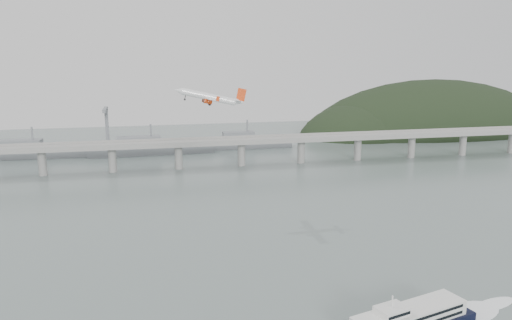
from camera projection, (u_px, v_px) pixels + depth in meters
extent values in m
plane|color=slate|center=(285.00, 272.00, 206.84)|extent=(900.00, 900.00, 0.00)
cube|color=gray|center=(217.00, 142.00, 393.61)|extent=(800.00, 22.00, 2.20)
cube|color=gray|center=(218.00, 142.00, 383.17)|extent=(800.00, 0.60, 1.80)
cube|color=gray|center=(215.00, 138.00, 403.22)|extent=(800.00, 0.60, 1.80)
cylinder|color=gray|center=(42.00, 163.00, 368.44)|extent=(6.00, 6.00, 21.00)
cylinder|color=gray|center=(112.00, 160.00, 378.97)|extent=(6.00, 6.00, 21.00)
cylinder|color=gray|center=(179.00, 157.00, 389.50)|extent=(6.00, 6.00, 21.00)
cylinder|color=gray|center=(241.00, 154.00, 400.02)|extent=(6.00, 6.00, 21.00)
cylinder|color=gray|center=(301.00, 152.00, 410.55)|extent=(6.00, 6.00, 21.00)
cylinder|color=gray|center=(358.00, 149.00, 421.08)|extent=(6.00, 6.00, 21.00)
cylinder|color=gray|center=(411.00, 147.00, 431.61)|extent=(6.00, 6.00, 21.00)
cylinder|color=gray|center=(463.00, 145.00, 442.14)|extent=(6.00, 6.00, 21.00)
cylinder|color=gray|center=(512.00, 142.00, 452.66)|extent=(6.00, 6.00, 21.00)
ellipsoid|color=black|center=(431.00, 147.00, 582.56)|extent=(320.00, 150.00, 156.00)
ellipsoid|color=black|center=(359.00, 146.00, 551.75)|extent=(140.00, 110.00, 96.00)
ellipsoid|color=black|center=(492.00, 148.00, 612.52)|extent=(220.00, 140.00, 120.00)
cube|color=slate|center=(34.00, 153.00, 432.22)|extent=(95.67, 20.15, 8.00)
cube|color=slate|center=(21.00, 144.00, 428.54)|extent=(33.90, 15.02, 8.00)
cylinder|color=slate|center=(32.00, 135.00, 428.86)|extent=(1.60, 1.60, 14.00)
cube|color=slate|center=(152.00, 149.00, 448.50)|extent=(110.55, 21.43, 8.00)
cube|color=slate|center=(139.00, 141.00, 444.51)|extent=(39.01, 16.73, 8.00)
cylinder|color=slate|center=(151.00, 132.00, 445.15)|extent=(1.60, 1.60, 14.00)
cube|color=slate|center=(247.00, 144.00, 477.00)|extent=(85.00, 13.60, 8.00)
cube|color=slate|center=(239.00, 136.00, 473.53)|extent=(29.75, 11.90, 8.00)
cylinder|color=slate|center=(247.00, 127.00, 473.64)|extent=(1.60, 1.60, 14.00)
cube|color=slate|center=(107.00, 128.00, 470.14)|extent=(3.00, 3.00, 40.00)
cube|color=slate|center=(105.00, 110.00, 456.82)|extent=(3.00, 28.00, 3.00)
cube|color=white|center=(410.00, 316.00, 160.03)|extent=(42.24, 20.26, 4.89)
cube|color=black|center=(421.00, 319.00, 155.48)|extent=(35.93, 9.94, 0.98)
cube|color=black|center=(399.00, 305.00, 164.04)|extent=(35.93, 9.94, 0.98)
cube|color=black|center=(398.00, 312.00, 164.53)|extent=(35.93, 9.94, 0.98)
cube|color=white|center=(392.00, 311.00, 155.69)|extent=(11.25, 9.19, 2.54)
cube|color=black|center=(400.00, 316.00, 152.68)|extent=(8.53, 2.43, 0.98)
cylinder|color=white|center=(392.00, 301.00, 155.03)|extent=(0.60, 0.60, 3.92)
ellipsoid|color=white|center=(467.00, 313.00, 173.80)|extent=(30.90, 21.02, 0.20)
ellipsoid|color=white|center=(493.00, 304.00, 180.03)|extent=(22.25, 12.36, 0.20)
cylinder|color=white|center=(209.00, 97.00, 255.99)|extent=(27.87, 6.49, 9.46)
cone|color=white|center=(178.00, 90.00, 252.86)|extent=(4.96, 3.98, 4.35)
cone|color=white|center=(240.00, 102.00, 259.16)|extent=(5.58, 3.59, 4.56)
cube|color=white|center=(210.00, 99.00, 256.30)|extent=(6.34, 33.64, 3.11)
cube|color=white|center=(238.00, 101.00, 258.88)|extent=(3.64, 11.96, 1.53)
cube|color=#E83E0F|center=(241.00, 95.00, 258.69)|extent=(5.73, 0.84, 7.21)
cylinder|color=#E83E0F|center=(206.00, 101.00, 261.43)|extent=(4.74, 2.72, 3.13)
cylinder|color=black|center=(202.00, 100.00, 261.02)|extent=(0.97, 2.30, 2.29)
cube|color=white|center=(207.00, 99.00, 261.32)|extent=(2.67, 0.43, 1.70)
cylinder|color=#E83E0F|center=(208.00, 102.00, 250.91)|extent=(4.74, 2.72, 3.13)
cylinder|color=black|center=(204.00, 101.00, 250.50)|extent=(0.97, 2.30, 2.29)
cube|color=white|center=(208.00, 100.00, 250.79)|extent=(2.67, 0.43, 1.70)
cylinder|color=black|center=(209.00, 102.00, 259.00)|extent=(0.88, 0.47, 2.40)
cylinder|color=black|center=(209.00, 104.00, 259.13)|extent=(1.31, 0.49, 1.31)
cylinder|color=black|center=(210.00, 103.00, 254.03)|extent=(0.88, 0.47, 2.40)
cylinder|color=black|center=(210.00, 105.00, 254.16)|extent=(1.31, 0.49, 1.31)
cylinder|color=black|center=(185.00, 97.00, 253.97)|extent=(0.88, 0.47, 2.40)
cylinder|color=black|center=(185.00, 99.00, 254.10)|extent=(1.31, 0.49, 1.31)
cube|color=#E83E0F|center=(212.00, 97.00, 272.81)|extent=(2.06, 0.38, 2.65)
cube|color=#E83E0F|center=(218.00, 99.00, 240.29)|extent=(2.06, 0.38, 2.65)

